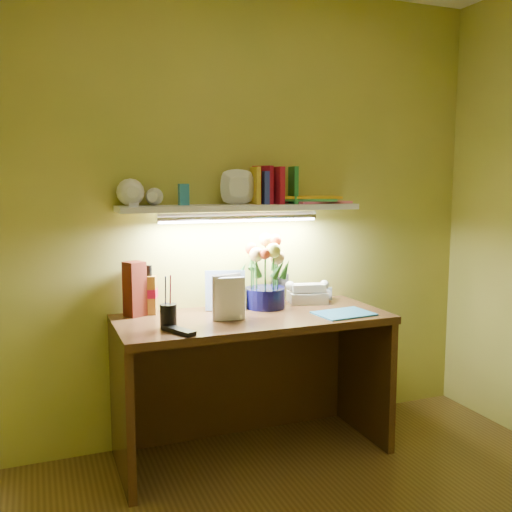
{
  "coord_description": "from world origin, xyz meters",
  "views": [
    {
      "loc": [
        -1.04,
        -1.48,
        1.43
      ],
      "look_at": [
        0.08,
        1.35,
        1.04
      ],
      "focal_mm": 40.0,
      "sensor_mm": 36.0,
      "label": 1
    }
  ],
  "objects_px": {
    "whisky_bottle": "(150,290)",
    "desk_clock": "(326,293)",
    "telephone": "(307,292)",
    "flower_bouquet": "(265,273)",
    "desk": "(253,385)"
  },
  "relations": [
    {
      "from": "desk",
      "to": "flower_bouquet",
      "type": "xyz_separation_m",
      "value": [
        0.13,
        0.15,
        0.57
      ]
    },
    {
      "from": "whisky_bottle",
      "to": "telephone",
      "type": "bearing_deg",
      "value": -2.81
    },
    {
      "from": "desk",
      "to": "telephone",
      "type": "relative_size",
      "value": 6.63
    },
    {
      "from": "desk",
      "to": "telephone",
      "type": "height_order",
      "value": "telephone"
    },
    {
      "from": "whisky_bottle",
      "to": "flower_bouquet",
      "type": "bearing_deg",
      "value": -6.95
    },
    {
      "from": "flower_bouquet",
      "to": "desk_clock",
      "type": "xyz_separation_m",
      "value": [
        0.41,
        0.07,
        -0.16
      ]
    },
    {
      "from": "flower_bouquet",
      "to": "desk_clock",
      "type": "distance_m",
      "value": 0.44
    },
    {
      "from": "desk",
      "to": "desk_clock",
      "type": "distance_m",
      "value": 0.72
    },
    {
      "from": "whisky_bottle",
      "to": "desk_clock",
      "type": "bearing_deg",
      "value": -0.39
    },
    {
      "from": "telephone",
      "to": "whisky_bottle",
      "type": "relative_size",
      "value": 0.82
    },
    {
      "from": "desk",
      "to": "whisky_bottle",
      "type": "bearing_deg",
      "value": 154.89
    },
    {
      "from": "desk_clock",
      "to": "whisky_bottle",
      "type": "distance_m",
      "value": 1.03
    },
    {
      "from": "whisky_bottle",
      "to": "desk",
      "type": "bearing_deg",
      "value": -25.11
    },
    {
      "from": "flower_bouquet",
      "to": "whisky_bottle",
      "type": "height_order",
      "value": "flower_bouquet"
    },
    {
      "from": "desk",
      "to": "flower_bouquet",
      "type": "relative_size",
      "value": 3.63
    }
  ]
}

